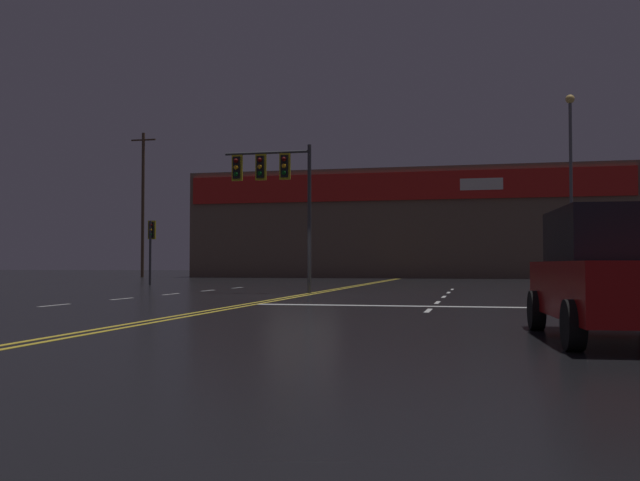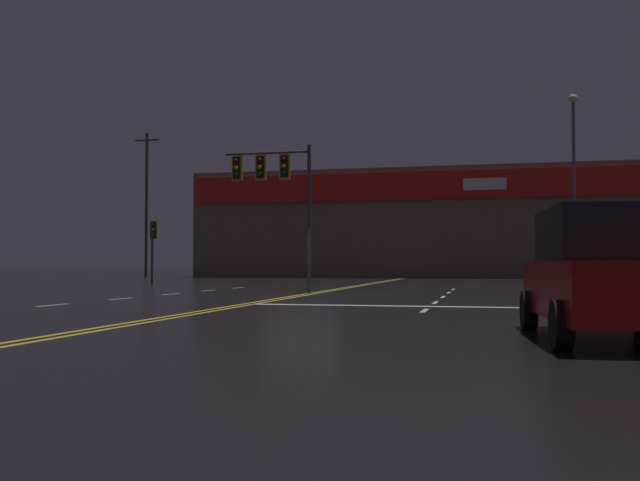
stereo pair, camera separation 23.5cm
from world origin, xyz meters
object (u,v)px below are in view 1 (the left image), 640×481
at_px(streetlight_median_approach, 571,165).
at_px(traffic_signal_median, 273,178).
at_px(traffic_signal_corner_northwest, 151,238).
at_px(parked_car, 617,273).

bearing_deg(streetlight_median_approach, traffic_signal_median, -122.19).
xyz_separation_m(traffic_signal_corner_northwest, parked_car, (18.92, -23.90, -1.55)).
bearing_deg(traffic_signal_median, parked_car, -57.25).
height_order(streetlight_median_approach, parked_car, streetlight_median_approach).
bearing_deg(traffic_signal_median, streetlight_median_approach, 57.81).
xyz_separation_m(traffic_signal_median, traffic_signal_corner_northwest, (-9.38, 9.05, -1.84)).
relative_size(traffic_signal_median, parked_car, 1.25).
xyz_separation_m(streetlight_median_approach, parked_car, (-3.65, -35.82, -6.32)).
height_order(traffic_signal_median, parked_car, traffic_signal_median).
height_order(traffic_signal_corner_northwest, streetlight_median_approach, streetlight_median_approach).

